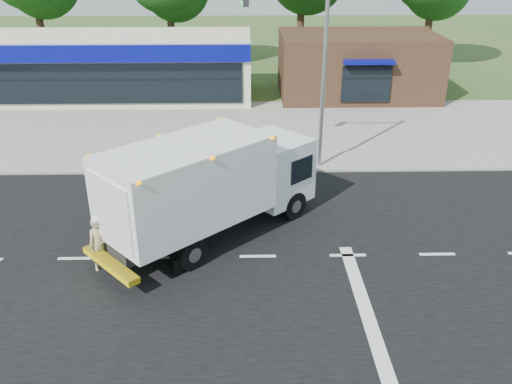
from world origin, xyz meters
TOP-DOWN VIEW (x-y plane):
  - ground at (0.00, 0.00)m, footprint 120.00×120.00m
  - road_asphalt at (0.00, 0.00)m, footprint 60.00×14.00m
  - sidewalk at (0.00, 8.20)m, footprint 60.00×2.40m
  - parking_apron at (0.00, 14.00)m, footprint 60.00×9.00m
  - lane_markings at (1.35, -1.35)m, footprint 55.20×7.00m
  - ems_box_truck at (-1.62, 1.36)m, footprint 7.84×7.51m
  - emergency_worker at (-4.99, -0.59)m, footprint 0.78×0.70m
  - retail_strip_mall at (-9.00, 19.93)m, footprint 18.00×6.20m
  - brown_storefront at (7.00, 19.98)m, footprint 10.00×6.70m
  - traffic_signal_pole at (2.35, 7.60)m, footprint 3.51×0.25m

SIDE VIEW (x-z plane):
  - ground at x=0.00m, z-range 0.00..0.00m
  - road_asphalt at x=0.00m, z-range -0.01..0.01m
  - parking_apron at x=0.00m, z-range 0.00..0.02m
  - lane_markings at x=1.35m, z-range 0.01..0.02m
  - sidewalk at x=0.00m, z-range 0.00..0.12m
  - emergency_worker at x=-4.99m, z-range -0.02..1.89m
  - brown_storefront at x=7.00m, z-range 0.00..4.00m
  - retail_strip_mall at x=-9.00m, z-range 0.01..4.01m
  - ems_box_truck at x=-1.62m, z-range 0.28..3.97m
  - traffic_signal_pole at x=2.35m, z-range 0.92..8.92m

